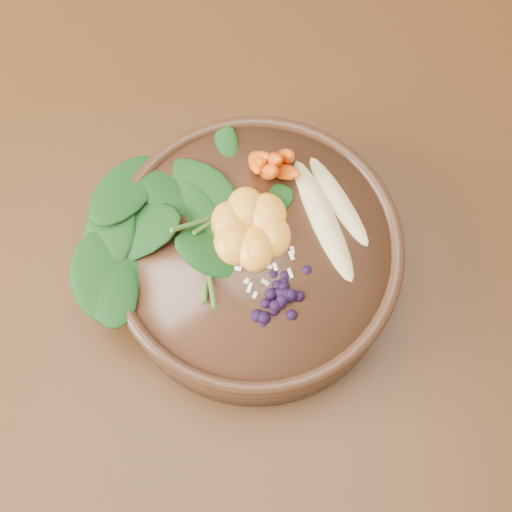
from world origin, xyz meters
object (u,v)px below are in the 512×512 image
carrot_cluster (272,142)px  banana_halves (332,204)px  kale_heap (188,202)px  blueberry_pile (286,292)px  stoneware_bowl (256,259)px  dining_table (171,241)px  mandarin_cluster (250,223)px

carrot_cluster → banana_halves: 0.09m
kale_heap → blueberry_pile: 0.14m
kale_heap → banana_halves: bearing=-1.2°
banana_halves → kale_heap: bearing=156.5°
stoneware_bowl → blueberry_pile: bearing=-64.8°
blueberry_pile → dining_table: bearing=135.3°
blueberry_pile → kale_heap: bearing=134.2°
banana_halves → mandarin_cluster: bearing=170.3°
stoneware_bowl → mandarin_cluster: bearing=106.0°
stoneware_bowl → banana_halves: banana_halves is taller
mandarin_cluster → dining_table: bearing=150.5°
stoneware_bowl → carrot_cluster: 0.13m
kale_heap → mandarin_cluster: size_ratio=2.07×
blueberry_pile → mandarin_cluster: bearing=113.1°
stoneware_bowl → blueberry_pile: size_ratio=2.16×
dining_table → kale_heap: (0.04, -0.04, 0.20)m
carrot_cluster → banana_halves: carrot_cluster is taller
banana_halves → stoneware_bowl: bearing=-177.3°
kale_heap → blueberry_pile: bearing=-45.8°
kale_heap → blueberry_pile: size_ratio=1.42×
stoneware_bowl → carrot_cluster: bearing=78.7°
banana_halves → blueberry_pile: bearing=-141.5°
carrot_cluster → mandarin_cluster: size_ratio=0.87×
banana_halves → blueberry_pile: size_ratio=1.26×
carrot_cluster → kale_heap: bearing=-169.5°
blueberry_pile → stoneware_bowl: bearing=115.2°
mandarin_cluster → blueberry_pile: bearing=-66.9°
stoneware_bowl → blueberry_pile: 0.09m
stoneware_bowl → kale_heap: size_ratio=1.53×
stoneware_bowl → kale_heap: (-0.07, 0.04, 0.06)m
banana_halves → mandarin_cluster: 0.09m
kale_heap → banana_halves: size_ratio=1.13×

